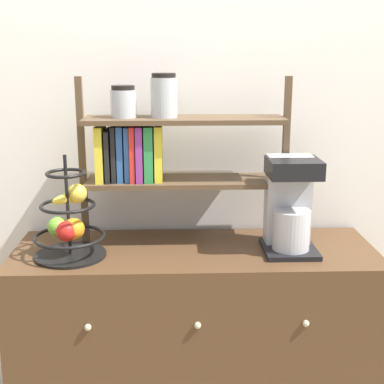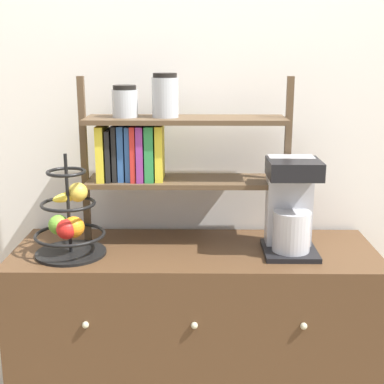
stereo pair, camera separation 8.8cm
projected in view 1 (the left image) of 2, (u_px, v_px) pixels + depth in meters
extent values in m
cube|color=silver|center=(192.00, 119.00, 2.14)|extent=(7.00, 0.05, 2.60)
cube|color=#4C331E|center=(195.00, 351.00, 2.09)|extent=(1.34, 0.46, 0.85)
sphere|color=#B2AD8C|center=(88.00, 327.00, 1.79)|extent=(0.02, 0.02, 0.02)
sphere|color=#B2AD8C|center=(198.00, 325.00, 1.81)|extent=(0.02, 0.02, 0.02)
sphere|color=#B2AD8C|center=(306.00, 324.00, 1.82)|extent=(0.02, 0.02, 0.02)
cube|color=black|center=(289.00, 249.00, 1.96)|extent=(0.19, 0.21, 0.02)
cube|color=#B7B7BC|center=(288.00, 199.00, 1.97)|extent=(0.16, 0.08, 0.33)
cylinder|color=#B7B7BC|center=(291.00, 229.00, 1.92)|extent=(0.13, 0.13, 0.15)
cube|color=black|center=(294.00, 168.00, 1.87)|extent=(0.18, 0.17, 0.06)
cylinder|color=black|center=(71.00, 255.00, 1.91)|extent=(0.25, 0.25, 0.01)
cylinder|color=black|center=(68.00, 205.00, 1.87)|extent=(0.01, 0.01, 0.36)
torus|color=black|center=(70.00, 237.00, 1.90)|extent=(0.25, 0.25, 0.01)
torus|color=black|center=(68.00, 205.00, 1.87)|extent=(0.19, 0.19, 0.01)
torus|color=black|center=(66.00, 173.00, 1.84)|extent=(0.14, 0.14, 0.01)
sphere|color=red|center=(67.00, 231.00, 1.84)|extent=(0.07, 0.07, 0.07)
sphere|color=#6BAD33|center=(58.00, 227.00, 1.89)|extent=(0.07, 0.07, 0.07)
sphere|color=orange|center=(74.00, 229.00, 1.86)|extent=(0.08, 0.08, 0.08)
ellipsoid|color=yellow|center=(69.00, 197.00, 1.89)|extent=(0.12, 0.14, 0.04)
sphere|color=gold|center=(77.00, 194.00, 1.89)|extent=(0.07, 0.07, 0.07)
cube|color=brown|center=(82.00, 162.00, 1.98)|extent=(0.02, 0.02, 0.63)
cube|color=brown|center=(285.00, 161.00, 2.01)|extent=(0.02, 0.02, 0.63)
cube|color=brown|center=(185.00, 181.00, 2.01)|extent=(0.73, 0.20, 0.02)
cube|color=brown|center=(184.00, 120.00, 1.95)|extent=(0.73, 0.20, 0.02)
cube|color=yellow|center=(101.00, 153.00, 1.97)|extent=(0.03, 0.16, 0.20)
cube|color=black|center=(109.00, 155.00, 1.98)|extent=(0.02, 0.16, 0.19)
cube|color=black|center=(115.00, 153.00, 1.97)|extent=(0.02, 0.14, 0.20)
cube|color=#2D599E|center=(121.00, 153.00, 1.98)|extent=(0.02, 0.13, 0.20)
cube|color=#2D599E|center=(128.00, 153.00, 1.98)|extent=(0.02, 0.14, 0.20)
cube|color=red|center=(133.00, 153.00, 1.98)|extent=(0.02, 0.15, 0.20)
cube|color=#8C338C|center=(140.00, 153.00, 1.98)|extent=(0.02, 0.16, 0.20)
cube|color=#2D8C47|center=(149.00, 153.00, 1.98)|extent=(0.03, 0.15, 0.20)
cube|color=yellow|center=(159.00, 152.00, 1.98)|extent=(0.03, 0.14, 0.20)
cylinder|color=#ADB2B7|center=(123.00, 104.00, 1.93)|extent=(0.09, 0.09, 0.10)
cylinder|color=black|center=(123.00, 88.00, 1.92)|extent=(0.08, 0.08, 0.02)
cylinder|color=#ADB2B7|center=(164.00, 98.00, 1.93)|extent=(0.10, 0.10, 0.14)
cylinder|color=black|center=(164.00, 75.00, 1.91)|extent=(0.09, 0.09, 0.02)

